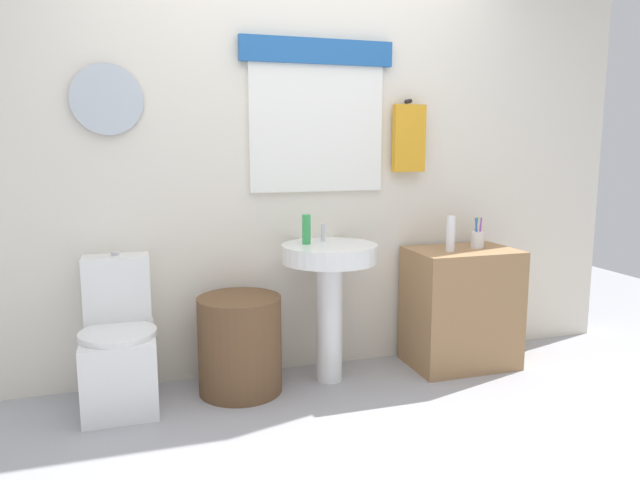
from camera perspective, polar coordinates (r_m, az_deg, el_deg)
The scene contains 10 objects.
ground_plane at distance 2.73m, azimuth 3.64°, elevation -20.28°, with size 8.00×8.00×0.00m, color #A3A3A8.
back_wall at distance 3.47m, azimuth -2.98°, elevation 8.56°, with size 4.40×0.18×2.60m.
toilet at distance 3.28m, azimuth -18.91°, elevation -9.97°, with size 0.38×0.51×0.79m.
laundry_hamper at distance 3.29m, azimuth -7.79°, elevation -10.01°, with size 0.46×0.46×0.53m, color brown.
pedestal_sink at distance 3.31m, azimuth 0.92°, elevation -3.66°, with size 0.54×0.54×0.80m.
faucet at distance 3.38m, azimuth 0.29°, elevation 0.73°, with size 0.03×0.03×0.10m, color silver.
wooden_cabinet at distance 3.72m, azimuth 13.51°, elevation -6.37°, with size 0.63×0.44×0.72m, color #9E754C.
soap_bottle at distance 3.27m, azimuth -1.34°, elevation 1.05°, with size 0.05×0.05×0.17m, color green.
lotion_bottle at distance 3.53m, azimuth 12.58°, elevation 0.60°, with size 0.05×0.05×0.21m, color white.
toothbrush_cup at distance 3.71m, azimuth 15.05°, elevation 0.09°, with size 0.08×0.08×0.19m.
Camera 1 is at (-0.86, -2.22, 1.34)m, focal length 32.94 mm.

